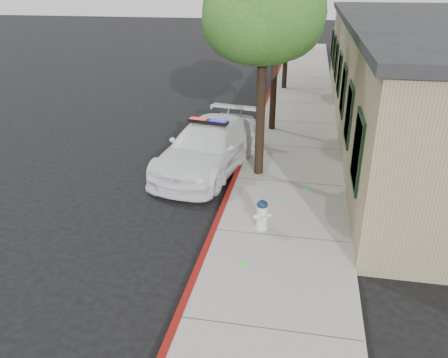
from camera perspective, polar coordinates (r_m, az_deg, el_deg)
ground at (r=10.61m, az=-1.64°, el=-7.06°), size 120.00×120.00×0.00m
sidewalk at (r=13.05m, az=8.04°, el=-0.66°), size 3.20×60.00×0.15m
red_curb at (r=13.18m, az=1.36°, el=-0.12°), size 0.14×60.00×0.16m
clapboard_building at (r=18.78m, az=25.57°, el=11.53°), size 7.30×20.89×4.24m
police_car at (r=13.86m, az=-1.97°, el=4.12°), size 3.03×5.45×1.61m
fire_hydrant at (r=10.42m, az=4.83°, el=-4.49°), size 0.42×0.37×0.74m
street_tree_near at (r=12.46m, az=5.12°, el=19.75°), size 3.23×3.34×5.91m
street_tree_mid at (r=16.91m, az=6.70°, el=19.61°), size 2.81×2.92×5.37m
street_tree_far at (r=24.00m, az=8.27°, el=21.05°), size 2.96×3.00×5.50m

